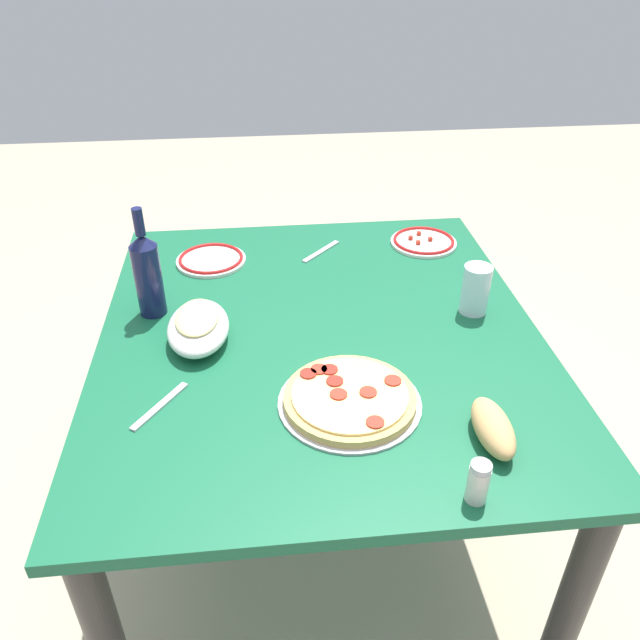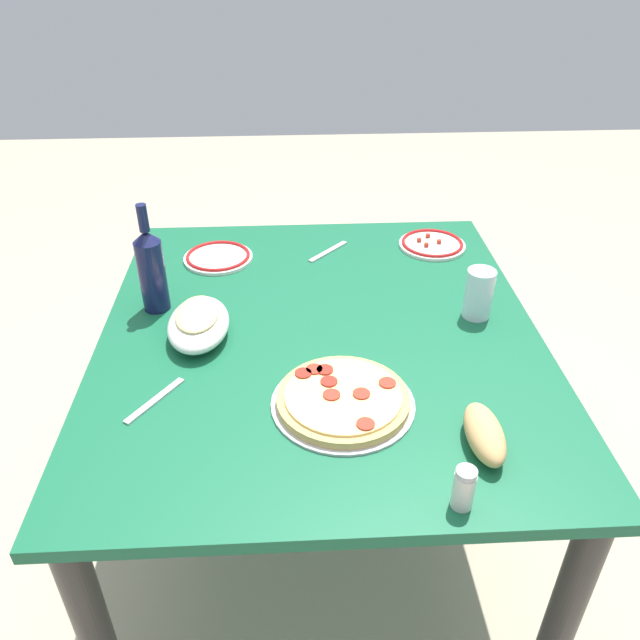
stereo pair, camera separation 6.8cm
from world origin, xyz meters
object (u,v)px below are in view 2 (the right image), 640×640
Objects in this scene: side_plate_far at (432,244)px; bread_loaf at (484,434)px; side_plate_near at (218,257)px; dining_table at (320,363)px; pepperoni_pizza at (343,399)px; spice_shaker at (464,488)px; baked_pasta_dish at (198,322)px; wine_bottle at (151,269)px; water_glass at (479,294)px.

side_plate_far is 0.87m from bread_loaf.
side_plate_near is 0.67m from side_plate_far.
bread_loaf is (0.42, 0.30, 0.14)m from dining_table.
spice_shaker is (0.28, 0.19, 0.03)m from pepperoni_pizza.
side_plate_near is (-0.39, -0.29, 0.11)m from dining_table.
bread_loaf reaches higher than side_plate_far.
dining_table is 0.50m from side_plate_near.
side_plate_near is at bearing -143.87° from dining_table.
wine_bottle is at bearing -137.44° from baked_pasta_dish.
dining_table is at bearing -158.57° from spice_shaker.
water_glass is at bearing 96.46° from dining_table.
dining_table is 0.45m from water_glass.
dining_table is 9.52× the size of water_glass.
dining_table is 14.47× the size of spice_shaker.
wine_bottle reaches higher than baked_pasta_dish.
bread_loaf is at bearing -13.14° from water_glass.
dining_table is 4.06× the size of pepperoni_pizza.
bread_loaf is (0.87, -0.08, 0.02)m from side_plate_far.
bread_loaf is 0.16m from spice_shaker.
water_glass is at bearing 166.86° from bread_loaf.
water_glass is at bearing 84.45° from wine_bottle.
wine_bottle is at bearing -136.94° from spice_shaker.
bread_loaf is (0.47, -0.11, -0.03)m from water_glass.
water_glass reaches higher than side_plate_near.
spice_shaker is (0.70, 0.65, -0.08)m from wine_bottle.
side_plate_near is (-0.27, 0.14, -0.11)m from wine_bottle.
pepperoni_pizza is at bearing 50.43° from baked_pasta_dish.
dining_table is at bearing -173.25° from pepperoni_pizza.
bread_loaf is at bearing 55.37° from baked_pasta_dish.
water_glass reaches higher than pepperoni_pizza.
pepperoni_pizza is 1.05× the size of wine_bottle.
side_plate_far reaches higher than side_plate_near.
pepperoni_pizza reaches higher than side_plate_near.
side_plate_near is (-0.40, 0.01, -0.03)m from baked_pasta_dish.
water_glass is (-0.33, 0.38, 0.05)m from pepperoni_pizza.
side_plate_near is at bearing -116.48° from water_glass.
pepperoni_pizza is 1.50× the size of side_plate_near.
pepperoni_pizza is at bearing 6.75° from dining_table.
wine_bottle is 1.42× the size of side_plate_far.
pepperoni_pizza is 1.29× the size of baked_pasta_dish.
dining_table is 6.07× the size of side_plate_near.
bread_loaf is at bearing 52.77° from wine_bottle.
spice_shaker reaches higher than side_plate_near.
baked_pasta_dish is at bearing -1.76° from side_plate_near.
side_plate_near is 1.01m from bread_loaf.
bread_loaf reaches higher than pepperoni_pizza.
side_plate_far is at bearing 139.83° from dining_table.
baked_pasta_dish is 1.41× the size of bread_loaf.
water_glass reaches higher than baked_pasta_dish.
wine_bottle reaches higher than water_glass.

